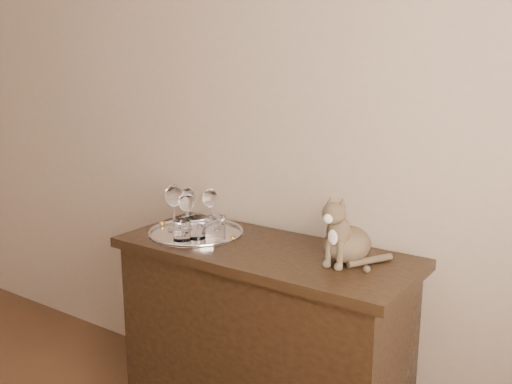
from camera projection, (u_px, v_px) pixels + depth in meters
wall_back at (195, 107)px, 2.70m from camera, size 4.00×0.10×2.70m
sideboard at (264, 347)px, 2.33m from camera, size 1.20×0.50×0.85m
tray at (196, 234)px, 2.40m from camera, size 0.40×0.40×0.01m
wine_glass_a at (188, 206)px, 2.50m from camera, size 0.07×0.07×0.17m
wine_glass_b at (210, 208)px, 2.46m from camera, size 0.07×0.07×0.17m
wine_glass_c at (174, 208)px, 2.42m from camera, size 0.08×0.08×0.20m
wine_glass_d at (186, 212)px, 2.39m from camera, size 0.07×0.07×0.18m
tumbler_a at (196, 228)px, 2.32m from camera, size 0.08×0.08×0.09m
tumbler_b at (182, 230)px, 2.30m from camera, size 0.07×0.07×0.08m
tumbler_c at (215, 228)px, 2.31m from camera, size 0.08×0.08×0.09m
cat at (348, 227)px, 2.06m from camera, size 0.28×0.26×0.26m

